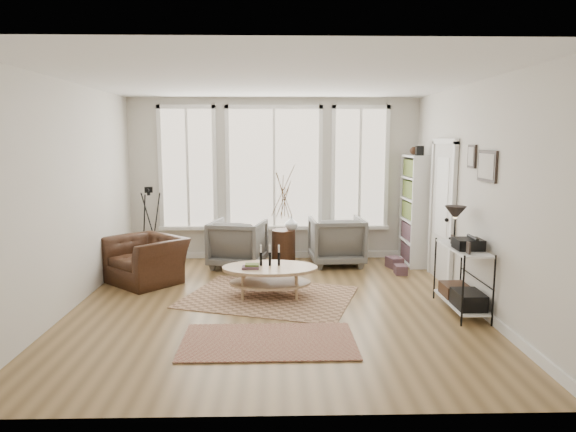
{
  "coord_description": "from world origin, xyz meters",
  "views": [
    {
      "loc": [
        0.03,
        -6.53,
        2.18
      ],
      "look_at": [
        0.2,
        0.6,
        1.1
      ],
      "focal_mm": 32.0,
      "sensor_mm": 36.0,
      "label": 1
    }
  ],
  "objects_px": {
    "bookcase": "(414,210)",
    "armchair_left": "(238,243)",
    "accent_chair": "(146,260)",
    "low_shelf": "(462,272)",
    "armchair_right": "(337,241)",
    "side_table": "(284,218)",
    "coffee_table": "(269,273)"
  },
  "relations": [
    {
      "from": "bookcase",
      "to": "armchair_left",
      "type": "distance_m",
      "value": 3.11
    },
    {
      "from": "accent_chair",
      "to": "armchair_left",
      "type": "bearing_deg",
      "value": 77.27
    },
    {
      "from": "low_shelf",
      "to": "armchair_right",
      "type": "relative_size",
      "value": 1.41
    },
    {
      "from": "side_table",
      "to": "accent_chair",
      "type": "bearing_deg",
      "value": -153.09
    },
    {
      "from": "bookcase",
      "to": "armchair_left",
      "type": "bearing_deg",
      "value": -177.4
    },
    {
      "from": "armchair_right",
      "to": "accent_chair",
      "type": "bearing_deg",
      "value": 15.73
    },
    {
      "from": "bookcase",
      "to": "side_table",
      "type": "height_order",
      "value": "bookcase"
    },
    {
      "from": "side_table",
      "to": "accent_chair",
      "type": "xyz_separation_m",
      "value": [
        -2.12,
        -1.08,
        -0.48
      ]
    },
    {
      "from": "low_shelf",
      "to": "accent_chair",
      "type": "xyz_separation_m",
      "value": [
        -4.34,
        1.44,
        -0.16
      ]
    },
    {
      "from": "coffee_table",
      "to": "accent_chair",
      "type": "relative_size",
      "value": 1.25
    },
    {
      "from": "bookcase",
      "to": "armchair_right",
      "type": "distance_m",
      "value": 1.45
    },
    {
      "from": "low_shelf",
      "to": "armchair_left",
      "type": "distance_m",
      "value": 3.83
    },
    {
      "from": "coffee_table",
      "to": "side_table",
      "type": "bearing_deg",
      "value": 82.88
    },
    {
      "from": "low_shelf",
      "to": "armchair_left",
      "type": "xyz_separation_m",
      "value": [
        -3.0,
        2.38,
        -0.1
      ]
    },
    {
      "from": "low_shelf",
      "to": "side_table",
      "type": "relative_size",
      "value": 0.76
    },
    {
      "from": "accent_chair",
      "to": "bookcase",
      "type": "bearing_deg",
      "value": 55.91
    },
    {
      "from": "coffee_table",
      "to": "low_shelf",
      "type": "bearing_deg",
      "value": -15.91
    },
    {
      "from": "armchair_right",
      "to": "accent_chair",
      "type": "relative_size",
      "value": 0.86
    },
    {
      "from": "bookcase",
      "to": "side_table",
      "type": "xyz_separation_m",
      "value": [
        -2.27,
        -0.0,
        -0.13
      ]
    },
    {
      "from": "armchair_left",
      "to": "accent_chair",
      "type": "bearing_deg",
      "value": 47.77
    },
    {
      "from": "low_shelf",
      "to": "side_table",
      "type": "height_order",
      "value": "side_table"
    },
    {
      "from": "low_shelf",
      "to": "side_table",
      "type": "distance_m",
      "value": 3.37
    },
    {
      "from": "accent_chair",
      "to": "coffee_table",
      "type": "bearing_deg",
      "value": 20.63
    },
    {
      "from": "low_shelf",
      "to": "accent_chair",
      "type": "bearing_deg",
      "value": 161.62
    },
    {
      "from": "bookcase",
      "to": "armchair_left",
      "type": "xyz_separation_m",
      "value": [
        -3.06,
        -0.14,
        -0.55
      ]
    },
    {
      "from": "low_shelf",
      "to": "coffee_table",
      "type": "bearing_deg",
      "value": 164.09
    },
    {
      "from": "armchair_right",
      "to": "side_table",
      "type": "xyz_separation_m",
      "value": [
        -0.92,
        0.02,
        0.4
      ]
    },
    {
      "from": "coffee_table",
      "to": "armchair_left",
      "type": "xyz_separation_m",
      "value": [
        -0.56,
        1.68,
        0.08
      ]
    },
    {
      "from": "side_table",
      "to": "coffee_table",
      "type": "bearing_deg",
      "value": -97.12
    },
    {
      "from": "bookcase",
      "to": "armchair_right",
      "type": "relative_size",
      "value": 2.23
    },
    {
      "from": "side_table",
      "to": "accent_chair",
      "type": "distance_m",
      "value": 2.42
    },
    {
      "from": "armchair_right",
      "to": "coffee_table",
      "type": "bearing_deg",
      "value": 54.05
    }
  ]
}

